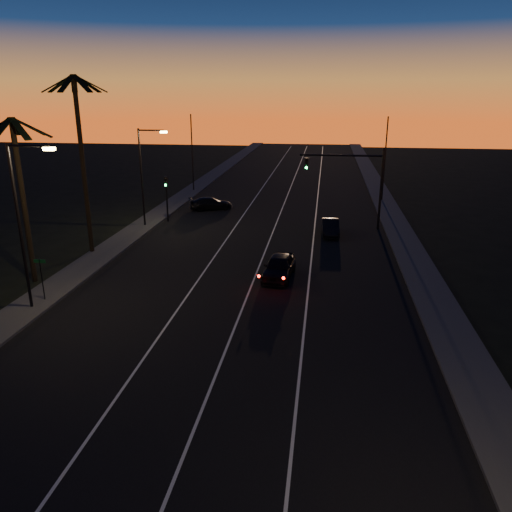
# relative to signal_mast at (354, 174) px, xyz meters

# --- Properties ---
(road) EXTENTS (20.00, 170.00, 0.01)m
(road) POSITION_rel_signal_mast_xyz_m (-7.14, -9.99, -4.78)
(road) COLOR black
(road) RESTS_ON ground
(sidewalk_left) EXTENTS (2.40, 170.00, 0.16)m
(sidewalk_left) POSITION_rel_signal_mast_xyz_m (-18.34, -9.99, -4.70)
(sidewalk_left) COLOR #383835
(sidewalk_left) RESTS_ON ground
(sidewalk_right) EXTENTS (2.40, 170.00, 0.16)m
(sidewalk_right) POSITION_rel_signal_mast_xyz_m (4.06, -9.99, -4.70)
(sidewalk_right) COLOR #383835
(sidewalk_right) RESTS_ON ground
(lane_stripe_left) EXTENTS (0.12, 160.00, 0.01)m
(lane_stripe_left) POSITION_rel_signal_mast_xyz_m (-10.14, -9.99, -4.76)
(lane_stripe_left) COLOR silver
(lane_stripe_left) RESTS_ON road
(lane_stripe_mid) EXTENTS (0.12, 160.00, 0.01)m
(lane_stripe_mid) POSITION_rel_signal_mast_xyz_m (-6.64, -9.99, -4.76)
(lane_stripe_mid) COLOR silver
(lane_stripe_mid) RESTS_ON road
(lane_stripe_right) EXTENTS (0.12, 160.00, 0.01)m
(lane_stripe_right) POSITION_rel_signal_mast_xyz_m (-3.14, -9.99, -4.76)
(lane_stripe_right) COLOR silver
(lane_stripe_right) RESTS_ON road
(palm_mid) EXTENTS (4.25, 4.16, 10.03)m
(palm_mid) POSITION_rel_signal_mast_xyz_m (-20.34, -15.99, 1.47)
(palm_mid) COLOR black
(palm_mid) RESTS_ON ground
(palm_far) EXTENTS (4.25, 4.16, 12.53)m
(palm_far) POSITION_rel_signal_mast_xyz_m (-19.34, -9.99, 2.83)
(palm_far) COLOR black
(palm_far) RESTS_ON ground
(streetlight_left_near) EXTENTS (2.55, 0.26, 9.00)m
(streetlight_left_near) POSITION_rel_signal_mast_xyz_m (-17.84, -19.99, 0.54)
(streetlight_left_near) COLOR black
(streetlight_left_near) RESTS_ON ground
(streetlight_left_far) EXTENTS (2.55, 0.26, 8.50)m
(streetlight_left_far) POSITION_rel_signal_mast_xyz_m (-17.82, -1.99, 0.28)
(streetlight_left_far) COLOR black
(streetlight_left_far) RESTS_ON ground
(street_sign) EXTENTS (0.70, 0.06, 2.60)m
(street_sign) POSITION_rel_signal_mast_xyz_m (-17.94, -18.99, -3.13)
(street_sign) COLOR black
(street_sign) RESTS_ON ground
(signal_mast) EXTENTS (7.10, 0.41, 7.00)m
(signal_mast) POSITION_rel_signal_mast_xyz_m (0.00, 0.00, 0.00)
(signal_mast) COLOR black
(signal_mast) RESTS_ON ground
(signal_post) EXTENTS (0.28, 0.37, 4.20)m
(signal_post) POSITION_rel_signal_mast_xyz_m (-16.64, -0.01, -1.89)
(signal_post) COLOR black
(signal_post) RESTS_ON ground
(far_pole_left) EXTENTS (0.14, 0.14, 9.00)m
(far_pole_left) POSITION_rel_signal_mast_xyz_m (-18.14, 15.01, -0.28)
(far_pole_left) COLOR black
(far_pole_left) RESTS_ON ground
(far_pole_right) EXTENTS (0.14, 0.14, 9.00)m
(far_pole_right) POSITION_rel_signal_mast_xyz_m (3.86, 12.01, -0.28)
(far_pole_right) COLOR black
(far_pole_right) RESTS_ON ground
(lead_car) EXTENTS (2.13, 4.99, 1.48)m
(lead_car) POSITION_rel_signal_mast_xyz_m (-5.09, -13.28, -4.03)
(lead_car) COLOR black
(lead_car) RESTS_ON road
(right_car) EXTENTS (1.51, 3.97, 1.29)m
(right_car) POSITION_rel_signal_mast_xyz_m (-1.79, -2.53, -4.12)
(right_car) COLOR black
(right_car) RESTS_ON road
(cross_car) EXTENTS (4.68, 3.36, 1.26)m
(cross_car) POSITION_rel_signal_mast_xyz_m (-13.82, 5.43, -4.14)
(cross_car) COLOR black
(cross_car) RESTS_ON road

